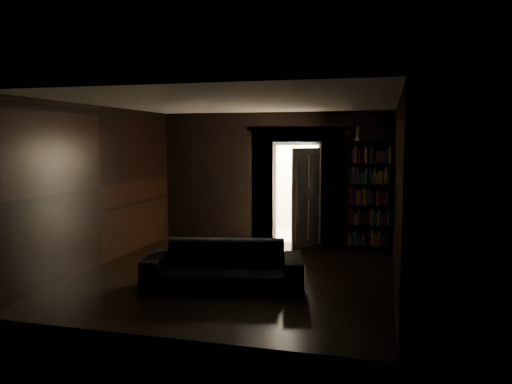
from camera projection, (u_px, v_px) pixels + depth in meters
ground at (237, 274)px, 8.23m from camera, size 5.50×5.50×0.00m
room_walls at (254, 169)px, 9.09m from camera, size 5.02×5.61×2.84m
kitchen_alcove at (305, 183)px, 11.71m from camera, size 2.20×1.80×2.60m
sofa at (224, 258)px, 7.44m from camera, size 2.51×1.48×0.90m
bookshelf at (368, 195)px, 10.07m from camera, size 0.90×0.33×2.20m
refrigerator at (329, 199)px, 11.76m from camera, size 0.92×0.89×1.65m
door at (306, 198)px, 10.21m from camera, size 0.47×0.76×2.05m
figurine at (358, 133)px, 9.99m from camera, size 0.11×0.11×0.30m
bottles at (327, 158)px, 11.64m from camera, size 0.70×0.18×0.28m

